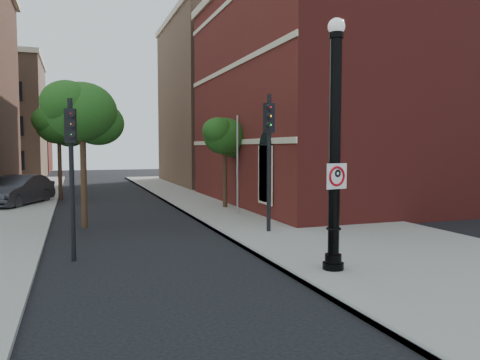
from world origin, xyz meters
name	(u,v)px	position (x,y,z in m)	size (l,w,h in m)	color
ground	(217,289)	(0.00, 0.00, 0.00)	(120.00, 120.00, 0.00)	black
sidewalk_right	(278,214)	(6.00, 10.00, 0.06)	(8.00, 60.00, 0.12)	gray
curb_edge	(196,218)	(2.05, 10.00, 0.07)	(0.10, 60.00, 0.14)	gray
brick_wall_building	(400,98)	(16.00, 14.00, 6.26)	(22.30, 16.30, 12.50)	maroon
bg_building_red	(0,134)	(-12.00, 58.00, 5.00)	(12.00, 12.00, 10.00)	maroon
bg_building_tan_b	(288,107)	(16.00, 30.00, 7.00)	(22.00, 14.00, 14.00)	#8C644C
lamppost	(335,158)	(3.16, 0.23, 2.96)	(0.54, 0.54, 6.40)	black
no_parking_sign	(337,176)	(3.13, 0.06, 2.51)	(0.63, 0.16, 0.64)	white
parked_car	(18,191)	(-5.95, 18.05, 0.85)	(1.79, 5.14, 1.69)	#2B2B2F
traffic_signal_left	(71,152)	(-3.08, 3.85, 3.09)	(0.33, 0.39, 4.58)	black
traffic_signal_right	(269,140)	(3.73, 5.77, 3.47)	(0.40, 0.45, 5.15)	black
utility_pole	(237,167)	(4.06, 10.20, 2.34)	(0.09, 0.09, 4.68)	#999999
street_tree_a	(83,113)	(-2.63, 9.52, 4.56)	(3.21, 2.90, 5.78)	#322214
street_tree_b	(59,126)	(-3.81, 20.57, 4.49)	(3.16, 2.85, 5.69)	#322214
street_tree_c	(225,137)	(4.37, 13.03, 3.74)	(2.63, 2.38, 4.74)	#322214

